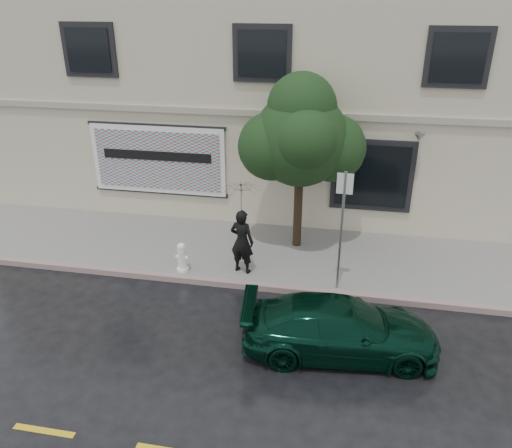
% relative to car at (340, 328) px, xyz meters
% --- Properties ---
extents(ground, '(90.00, 90.00, 0.00)m').
position_rel_car_xyz_m(ground, '(-2.58, 0.50, -0.57)').
color(ground, black).
rests_on(ground, ground).
extents(sidewalk, '(20.00, 3.50, 0.15)m').
position_rel_car_xyz_m(sidewalk, '(-2.58, 3.75, -0.50)').
color(sidewalk, gray).
rests_on(sidewalk, ground).
extents(curb, '(20.00, 0.18, 0.16)m').
position_rel_car_xyz_m(curb, '(-2.58, 2.00, -0.50)').
color(curb, gray).
rests_on(curb, ground).
extents(building, '(20.00, 8.12, 7.00)m').
position_rel_car_xyz_m(building, '(-2.58, 9.50, 2.93)').
color(building, '#C0B59A').
rests_on(building, ground).
extents(billboard, '(4.30, 0.16, 2.20)m').
position_rel_car_xyz_m(billboard, '(-5.78, 5.42, 1.48)').
color(billboard, white).
rests_on(billboard, ground).
extents(car, '(4.09, 2.14, 1.14)m').
position_rel_car_xyz_m(car, '(0.00, 0.00, 0.00)').
color(car, black).
rests_on(car, ground).
extents(pedestrian, '(0.70, 0.54, 1.71)m').
position_rel_car_xyz_m(pedestrian, '(-2.56, 2.56, 0.43)').
color(pedestrian, black).
rests_on(pedestrian, sidewalk).
extents(umbrella, '(1.31, 1.31, 0.74)m').
position_rel_car_xyz_m(umbrella, '(-2.56, 2.56, 1.65)').
color(umbrella, black).
rests_on(umbrella, pedestrian).
extents(street_tree, '(2.48, 2.48, 4.32)m').
position_rel_car_xyz_m(street_tree, '(-1.35, 4.30, 2.64)').
color(street_tree, '#322316').
rests_on(street_tree, sidewalk).
extents(fire_hydrant, '(0.32, 0.30, 0.79)m').
position_rel_car_xyz_m(fire_hydrant, '(-4.08, 2.30, -0.04)').
color(fire_hydrant, white).
rests_on(fire_hydrant, sidewalk).
extents(sign_pole, '(0.37, 0.06, 2.98)m').
position_rel_car_xyz_m(sign_pole, '(-0.13, 2.20, 1.34)').
color(sign_pole, gray).
rests_on(sign_pole, sidewalk).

